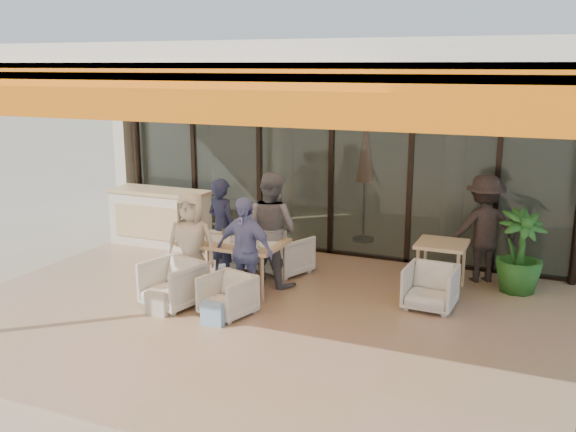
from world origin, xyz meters
name	(u,v)px	position (x,y,z in m)	size (l,w,h in m)	color
ground	(254,314)	(0.00, 0.00, 0.00)	(70.00, 70.00, 0.00)	#C6B293
terrace_floor	(254,313)	(0.00, 0.00, 0.01)	(8.00, 6.00, 0.01)	tan
terrace_structure	(241,63)	(0.00, -0.26, 3.25)	(8.00, 6.00, 3.40)	silver
glass_storefront	(332,163)	(0.00, 3.00, 1.60)	(8.08, 0.10, 3.20)	#9EADA3
interior_block	(371,116)	(0.01, 5.31, 2.23)	(9.05, 3.62, 3.52)	silver
host_counter	(160,217)	(-3.03, 2.30, 0.53)	(1.85, 0.65, 1.04)	silver
dining_table	(232,244)	(-0.71, 0.74, 0.69)	(1.50, 0.90, 0.93)	#E3BB8A
chair_far_left	(238,248)	(-1.13, 1.69, 0.33)	(0.63, 0.59, 0.65)	white
chair_far_right	(285,252)	(-0.29, 1.69, 0.35)	(0.69, 0.64, 0.71)	white
chair_near_left	(173,282)	(-1.13, -0.21, 0.36)	(0.70, 0.65, 0.72)	white
chair_near_right	(227,294)	(-0.29, -0.21, 0.31)	(0.60, 0.56, 0.62)	white
diner_navy	(222,228)	(-1.13, 1.19, 0.78)	(0.57, 0.37, 1.56)	#1B1E3D
diner_grey	(272,229)	(-0.29, 1.19, 0.86)	(0.83, 0.65, 1.71)	#5C5C60
diner_cream	(191,245)	(-1.13, 0.29, 0.75)	(0.73, 0.48, 1.50)	beige
diner_periwinkle	(244,251)	(-0.29, 0.29, 0.76)	(0.88, 0.37, 1.51)	#727DBF
tote_bag_cream	(156,305)	(-1.13, -0.61, 0.17)	(0.30, 0.10, 0.34)	silver
tote_bag_blue	(212,314)	(-0.29, -0.61, 0.17)	(0.30, 0.10, 0.34)	#99BFD8
side_table	(442,250)	(2.11, 1.84, 0.64)	(0.70, 0.70, 0.74)	#E3BB8A
side_chair	(430,285)	(2.11, 1.09, 0.34)	(0.65, 0.61, 0.67)	white
standing_woman	(484,229)	(2.59, 2.53, 0.83)	(1.07, 0.61, 1.65)	black
potted_palm	(520,252)	(3.14, 2.23, 0.61)	(0.69, 0.69, 1.23)	#1E5919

